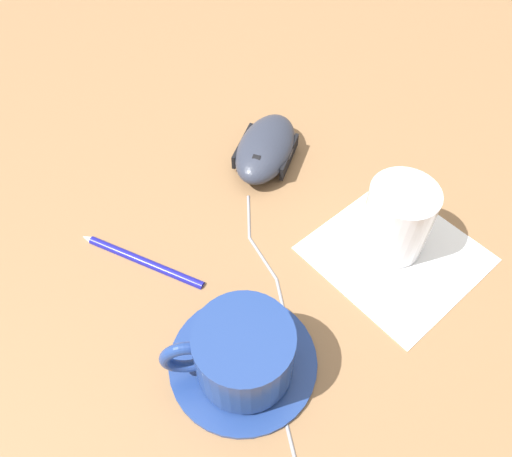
{
  "coord_description": "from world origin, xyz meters",
  "views": [
    {
      "loc": [
        0.07,
        -0.27,
        0.42
      ],
      "look_at": [
        -0.06,
        0.0,
        0.03
      ],
      "focal_mm": 35.0,
      "sensor_mm": 36.0,
      "label": 1
    }
  ],
  "objects_px": {
    "saucer": "(243,360)",
    "coffee_cup": "(241,352)",
    "drinking_glass": "(397,219)",
    "pen": "(141,258)",
    "computer_mouse": "(266,148)"
  },
  "relations": [
    {
      "from": "coffee_cup",
      "to": "pen",
      "type": "relative_size",
      "value": 0.7
    },
    {
      "from": "drinking_glass",
      "to": "pen",
      "type": "bearing_deg",
      "value": -149.64
    },
    {
      "from": "pen",
      "to": "drinking_glass",
      "type": "bearing_deg",
      "value": 30.36
    },
    {
      "from": "coffee_cup",
      "to": "computer_mouse",
      "type": "xyz_separation_m",
      "value": [
        -0.09,
        0.25,
        -0.02
      ]
    },
    {
      "from": "saucer",
      "to": "computer_mouse",
      "type": "height_order",
      "value": "computer_mouse"
    },
    {
      "from": "saucer",
      "to": "drinking_glass",
      "type": "relative_size",
      "value": 1.68
    },
    {
      "from": "computer_mouse",
      "to": "drinking_glass",
      "type": "height_order",
      "value": "drinking_glass"
    },
    {
      "from": "coffee_cup",
      "to": "saucer",
      "type": "bearing_deg",
      "value": 111.61
    },
    {
      "from": "saucer",
      "to": "coffee_cup",
      "type": "relative_size",
      "value": 1.28
    },
    {
      "from": "computer_mouse",
      "to": "saucer",
      "type": "bearing_deg",
      "value": -69.58
    },
    {
      "from": "drinking_glass",
      "to": "pen",
      "type": "height_order",
      "value": "drinking_glass"
    },
    {
      "from": "saucer",
      "to": "pen",
      "type": "xyz_separation_m",
      "value": [
        -0.14,
        0.05,
        -0.0
      ]
    },
    {
      "from": "drinking_glass",
      "to": "pen",
      "type": "relative_size",
      "value": 0.54
    },
    {
      "from": "saucer",
      "to": "coffee_cup",
      "type": "height_order",
      "value": "coffee_cup"
    },
    {
      "from": "saucer",
      "to": "pen",
      "type": "height_order",
      "value": "same"
    }
  ]
}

